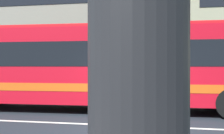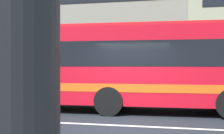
{
  "view_description": "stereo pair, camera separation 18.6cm",
  "coord_description": "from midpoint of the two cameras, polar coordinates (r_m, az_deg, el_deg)",
  "views": [
    {
      "loc": [
        1.02,
        -7.85,
        1.74
      ],
      "look_at": [
        -0.85,
        2.07,
        1.67
      ],
      "focal_mm": 44.37,
      "sensor_mm": 36.0,
      "label": 1
    },
    {
      "loc": [
        1.21,
        -7.82,
        1.74
      ],
      "look_at": [
        -0.85,
        2.07,
        1.67
      ],
      "focal_mm": 44.37,
      "sensor_mm": 36.0,
      "label": 2
    }
  ],
  "objects": [
    {
      "name": "apartment_block_left",
      "position": [
        26.18,
        -11.26,
        10.89
      ],
      "size": [
        22.78,
        8.77,
        13.04
      ],
      "color": "gray",
      "rests_on": "ground_plane"
    },
    {
      "name": "lane_centre_line",
      "position": [
        8.1,
        3.67,
        -11.98
      ],
      "size": [
        60.0,
        0.16,
        0.01
      ],
      "primitive_type": "cube",
      "color": "silver",
      "rests_on": "ground_plane"
    },
    {
      "name": "hedge_row_far",
      "position": [
        14.59,
        22.46,
        -5.09
      ],
      "size": [
        19.11,
        1.1,
        0.71
      ],
      "primitive_type": "cube",
      "color": "#245115",
      "rests_on": "ground_plane"
    },
    {
      "name": "ground_plane",
      "position": [
        8.1,
        3.67,
        -12.01
      ],
      "size": [
        160.0,
        160.0,
        0.0
      ],
      "primitive_type": "plane",
      "color": "#20272E"
    },
    {
      "name": "transit_bus",
      "position": [
        10.72,
        -2.79,
        0.55
      ],
      "size": [
        11.45,
        2.91,
        3.21
      ],
      "color": "red",
      "rests_on": "ground_plane"
    }
  ]
}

